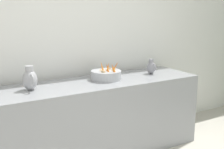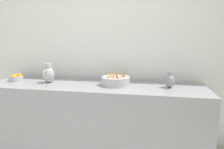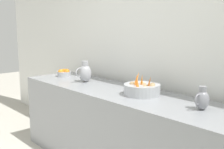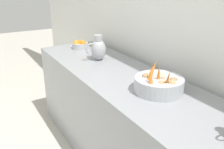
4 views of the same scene
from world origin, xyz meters
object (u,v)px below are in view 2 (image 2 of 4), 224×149
(metal_pitcher_tall, at_px, (49,74))
(metal_pitcher_short, at_px, (170,81))
(orange_bowl, at_px, (16,78))
(vegetable_colander, at_px, (116,81))

(metal_pitcher_tall, xyz_separation_m, metal_pitcher_short, (-0.00, 1.55, -0.03))
(orange_bowl, height_order, metal_pitcher_short, metal_pitcher_short)
(metal_pitcher_tall, bearing_deg, orange_bowl, -92.17)
(vegetable_colander, relative_size, metal_pitcher_tall, 1.40)
(vegetable_colander, xyz_separation_m, metal_pitcher_short, (0.01, 0.65, 0.03))
(orange_bowl, distance_m, metal_pitcher_tall, 0.50)
(metal_pitcher_short, bearing_deg, orange_bowl, -90.40)
(orange_bowl, bearing_deg, vegetable_colander, 89.95)
(vegetable_colander, distance_m, metal_pitcher_tall, 0.90)
(orange_bowl, relative_size, metal_pitcher_tall, 0.74)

